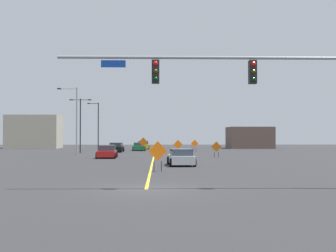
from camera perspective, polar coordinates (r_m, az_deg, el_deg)
The scene contains 18 objects.
ground at distance 18.55m, azimuth -3.02°, elevation -8.74°, with size 179.43×179.43×0.00m, color #2D2D30.
road_centre_stripe at distance 68.28m, azimuth -1.77°, elevation -3.32°, with size 0.16×99.69×0.01m.
traffic_signal_assembly at distance 18.96m, azimuth 11.00°, elevation 5.99°, with size 13.19×0.44×6.28m.
street_lamp_near_left at distance 57.63m, azimuth -12.01°, elevation 0.71°, with size 2.97×0.24×7.43m.
street_lamp_mid_left at distance 48.68m, azimuth -12.70°, elevation 1.11°, with size 2.33×0.24×7.94m.
street_lamp_near_right at distance 66.00m, azimuth -9.72°, elevation 0.27°, with size 1.81×0.24×7.59m.
construction_sign_median_near at distance 61.02m, azimuth 3.70°, elevation -2.52°, with size 1.13×0.31×1.79m.
construction_sign_right_shoulder at distance 61.15m, azimuth -3.44°, elevation -2.30°, with size 1.35×0.12×2.12m.
construction_sign_left_shoulder at distance 52.51m, azimuth 1.39°, elevation -2.67°, with size 1.19×0.30×1.85m.
construction_sign_left_lane at distance 27.40m, azimuth -1.43°, elevation -3.67°, with size 1.27×0.35×2.02m.
construction_sign_median_far at distance 45.79m, azimuth 6.70°, elevation -2.96°, with size 1.14×0.28×1.73m.
car_black_passing at distance 60.08m, azimuth -7.17°, elevation -2.98°, with size 2.12×4.38×1.36m.
car_red_mid at distance 44.59m, azimuth -8.41°, elevation -3.56°, with size 2.15×3.96×1.37m.
car_green_far at distance 65.98m, azimuth -4.02°, elevation -2.87°, with size 2.16×4.20×1.28m.
car_yellow_distant at distance 72.90m, azimuth -3.43°, elevation -2.66°, with size 2.24×3.90×1.44m.
car_silver_near at distance 33.10m, azimuth 1.82°, elevation -4.38°, with size 2.21×4.01×1.33m.
roadside_building_east at distance 78.40m, azimuth 11.19°, elevation -1.59°, with size 7.90×6.76×3.97m.
roadside_building_west at distance 81.18m, azimuth -18.02°, elevation -0.76°, with size 9.61×5.21×6.18m.
Camera 1 is at (0.55, -18.39, 2.40)m, focal length 44.14 mm.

